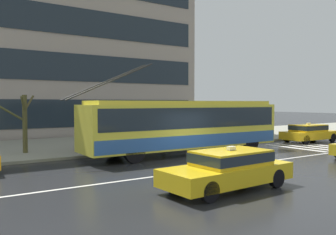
{
  "coord_description": "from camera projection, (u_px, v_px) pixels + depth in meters",
  "views": [
    {
      "loc": [
        -10.53,
        -12.64,
        2.82
      ],
      "look_at": [
        0.3,
        3.77,
        2.0
      ],
      "focal_mm": 37.7,
      "sensor_mm": 36.0,
      "label": 1
    }
  ],
  "objects": [
    {
      "name": "pedestrian_waiting_by_pole",
      "position": [
        134.0,
        120.0,
        21.82
      ],
      "size": [
        1.41,
        1.41,
        2.01
      ],
      "color": "navy",
      "rests_on": "sidewalk_slab"
    },
    {
      "name": "bus_shelter",
      "position": [
        149.0,
        115.0,
        22.33
      ],
      "size": [
        3.88,
        1.76,
        2.53
      ],
      "color": "gray",
      "rests_on": "sidewalk_slab"
    },
    {
      "name": "pedestrian_walking_past",
      "position": [
        163.0,
        121.0,
        22.05
      ],
      "size": [
        1.08,
        1.08,
        2.0
      ],
      "color": "#4C513F",
      "rests_on": "sidewalk_slab"
    },
    {
      "name": "sidewalk_slab",
      "position": [
        118.0,
        142.0,
        24.43
      ],
      "size": [
        80.0,
        10.0,
        0.14
      ],
      "primitive_type": "cube",
      "color": "gray",
      "rests_on": "ground_plane"
    },
    {
      "name": "lane_centre_line",
      "position": [
        225.0,
        167.0,
        15.45
      ],
      "size": [
        72.0,
        0.14,
        0.01
      ],
      "primitive_type": "cube",
      "color": "silver",
      "rests_on": "ground_plane"
    },
    {
      "name": "crosswalk_stripe_edge_near",
      "position": [
        294.0,
        148.0,
        21.99
      ],
      "size": [
        0.44,
        4.4,
        0.01
      ],
      "primitive_type": "cube",
      "color": "beige",
      "rests_on": "ground_plane"
    },
    {
      "name": "street_tree_bare",
      "position": [
        24.0,
        121.0,
        18.78
      ],
      "size": [
        1.89,
        1.18,
        3.1
      ],
      "color": "#4D4A27",
      "rests_on": "sidewalk_slab"
    },
    {
      "name": "crosswalk_stripe_center",
      "position": [
        312.0,
        146.0,
        22.98
      ],
      "size": [
        0.44,
        4.4,
        0.01
      ],
      "primitive_type": "cube",
      "color": "beige",
      "rests_on": "ground_plane"
    },
    {
      "name": "crosswalk_stripe_inner_a",
      "position": [
        303.0,
        147.0,
        22.48
      ],
      "size": [
        0.44,
        4.4,
        0.01
      ],
      "primitive_type": "cube",
      "color": "beige",
      "rests_on": "ground_plane"
    },
    {
      "name": "taxi_oncoming_near",
      "position": [
        229.0,
        168.0,
        11.51
      ],
      "size": [
        4.66,
        2.01,
        1.39
      ],
      "color": "yellow",
      "rests_on": "ground_plane"
    },
    {
      "name": "crosswalk_stripe_inner_b",
      "position": [
        320.0,
        145.0,
        23.47
      ],
      "size": [
        0.44,
        4.4,
        0.01
      ],
      "primitive_type": "cube",
      "color": "beige",
      "rests_on": "ground_plane"
    },
    {
      "name": "trolleybus",
      "position": [
        186.0,
        125.0,
        19.38
      ],
      "size": [
        12.56,
        2.54,
        4.81
      ],
      "color": "yellow",
      "rests_on": "ground_plane"
    },
    {
      "name": "office_tower_corner_left",
      "position": [
        38.0,
        13.0,
        32.53
      ],
      "size": [
        26.54,
        13.58,
        22.26
      ],
      "color": "#A1948B",
      "rests_on": "ground_plane"
    },
    {
      "name": "taxi_ahead_of_bus",
      "position": [
        309.0,
        132.0,
        25.3
      ],
      "size": [
        4.47,
        2.04,
        1.39
      ],
      "color": "yellow",
      "rests_on": "ground_plane"
    },
    {
      "name": "ground_plane",
      "position": [
        207.0,
        163.0,
        16.45
      ],
      "size": [
        160.0,
        160.0,
        0.0
      ],
      "primitive_type": "plane",
      "color": "black"
    },
    {
      "name": "pedestrian_at_shelter",
      "position": [
        83.0,
        123.0,
        19.7
      ],
      "size": [
        1.4,
        1.4,
        1.92
      ],
      "color": "#2E3851",
      "rests_on": "sidewalk_slab"
    },
    {
      "name": "pedestrian_approaching_curb",
      "position": [
        167.0,
        128.0,
        24.19
      ],
      "size": [
        0.45,
        0.45,
        1.62
      ],
      "color": "#202A4C",
      "rests_on": "sidewalk_slab"
    }
  ]
}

